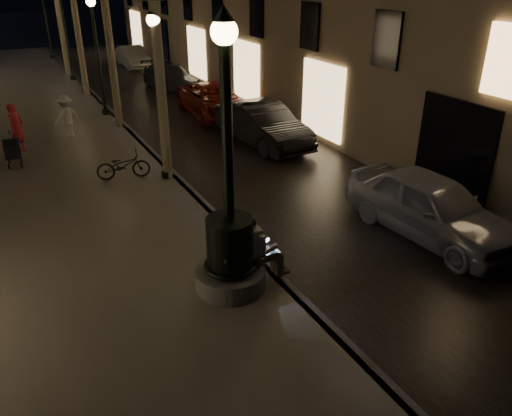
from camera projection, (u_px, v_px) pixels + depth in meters
ground at (119, 123)px, 20.74m from camera, size 120.00×120.00×0.00m
cobble_lane at (187, 114)px, 21.99m from camera, size 6.00×45.00×0.02m
promenade at (14, 135)px, 19.01m from camera, size 8.00×45.00×0.20m
curb_strip at (119, 121)px, 20.69m from camera, size 0.25×45.00×0.20m
fountain_lamppost at (230, 242)px, 9.46m from camera, size 1.40×1.40×5.21m
seated_man_laptop at (258, 246)px, 9.84m from camera, size 1.04×0.35×1.41m
lamp_curb_a at (158, 75)px, 13.63m from camera, size 0.36×0.36×4.81m
lamp_curb_b at (96, 40)px, 19.98m from camera, size 0.36×0.36×4.81m
lamp_curb_c at (64, 22)px, 26.34m from camera, size 0.36×0.36×4.81m
lamp_curb_d at (44, 11)px, 32.69m from camera, size 0.36×0.36×4.81m
stroller at (12, 149)px, 15.58m from camera, size 0.51×1.09×1.10m
car_front at (432, 206)px, 11.87m from camera, size 2.14×4.62×1.53m
car_second at (262, 124)px, 18.02m from camera, size 1.89×4.67×1.51m
car_third at (215, 101)px, 21.50m from camera, size 2.49×4.92×1.33m
car_rear at (171, 77)px, 26.03m from camera, size 2.17×4.61×1.30m
car_fifth at (133, 57)px, 31.85m from camera, size 1.44×3.99×1.31m
pedestrian_red at (17, 129)px, 16.59m from camera, size 0.70×0.72×1.66m
pedestrian_white at (66, 117)px, 18.02m from camera, size 1.18×0.95×1.59m
bicycle at (123, 165)px, 14.73m from camera, size 1.63×0.85×0.82m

